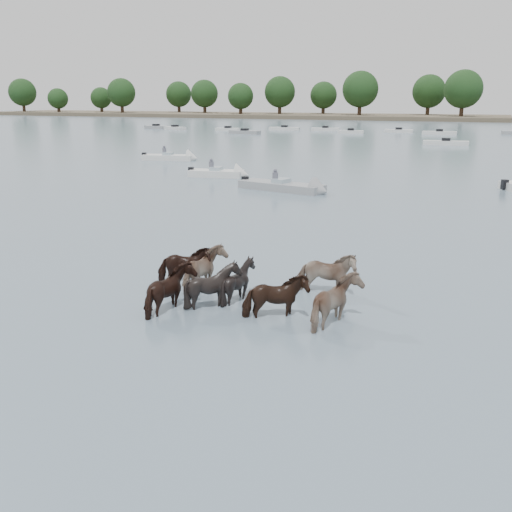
% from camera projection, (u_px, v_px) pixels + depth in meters
% --- Properties ---
extents(ground, '(400.00, 400.00, 0.00)m').
position_uv_depth(ground, '(170.00, 321.00, 14.95)').
color(ground, slate).
rests_on(ground, ground).
extents(shoreline, '(160.00, 30.00, 1.00)m').
position_uv_depth(shoreline, '(224.00, 115.00, 174.23)').
color(shoreline, '#4C4233').
rests_on(shoreline, ground).
extents(pony_herd, '(7.04, 4.63, 1.52)m').
position_uv_depth(pony_herd, '(243.00, 286.00, 16.17)').
color(pony_herd, black).
rests_on(pony_herd, ground).
extents(motorboat_a, '(4.62, 2.34, 1.92)m').
position_uv_depth(motorboat_a, '(225.00, 174.00, 42.03)').
color(motorboat_a, silver).
rests_on(motorboat_a, ground).
extents(motorboat_b, '(6.30, 2.94, 1.92)m').
position_uv_depth(motorboat_b, '(292.00, 188.00, 35.57)').
color(motorboat_b, gray).
rests_on(motorboat_b, ground).
extents(motorboat_f, '(5.38, 2.70, 1.92)m').
position_uv_depth(motorboat_f, '(176.00, 158.00, 53.28)').
color(motorboat_f, silver).
rests_on(motorboat_f, ground).
extents(distant_flotilla, '(107.77, 29.75, 0.93)m').
position_uv_depth(distant_flotilla, '(450.00, 135.00, 85.17)').
color(distant_flotilla, gray).
rests_on(distant_flotilla, ground).
extents(treeline, '(148.40, 22.60, 12.45)m').
position_uv_depth(treeline, '(243.00, 93.00, 168.66)').
color(treeline, '#382619').
rests_on(treeline, ground).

